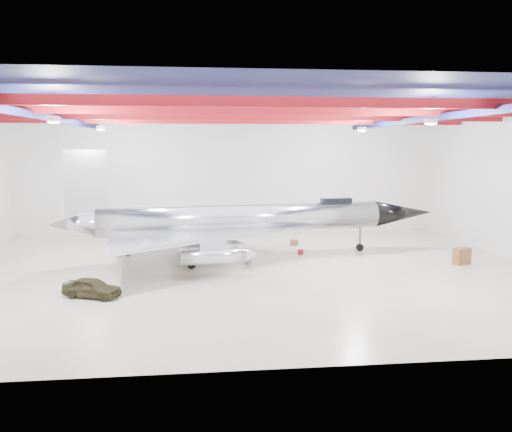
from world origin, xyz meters
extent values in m
plane|color=#C2B19A|center=(0.00, 0.00, 0.00)|extent=(40.00, 40.00, 0.00)
plane|color=silver|center=(0.00, 15.00, 5.50)|extent=(40.00, 0.00, 40.00)
plane|color=#0A0F38|center=(0.00, 0.00, 11.00)|extent=(40.00, 40.00, 0.00)
cube|color=maroon|center=(0.00, -9.00, 10.40)|extent=(39.50, 0.25, 0.50)
cube|color=maroon|center=(0.00, -3.00, 10.40)|extent=(39.50, 0.25, 0.50)
cube|color=maroon|center=(0.00, 3.00, 10.40)|extent=(39.50, 0.25, 0.50)
cube|color=maroon|center=(0.00, 9.00, 10.40)|extent=(39.50, 0.25, 0.50)
cube|color=#0C1548|center=(-12.00, 0.00, 10.10)|extent=(0.25, 29.50, 0.40)
cube|color=#0C1548|center=(12.00, 0.00, 10.10)|extent=(0.25, 29.50, 0.40)
cube|color=silver|center=(-10.00, -6.00, 9.70)|extent=(0.55, 0.55, 0.25)
cube|color=silver|center=(10.00, -6.00, 9.70)|extent=(0.55, 0.55, 0.25)
cube|color=silver|center=(-10.00, 6.00, 9.70)|extent=(0.55, 0.55, 0.25)
cube|color=silver|center=(10.00, 6.00, 9.70)|extent=(0.55, 0.55, 0.25)
cylinder|color=silver|center=(0.48, 4.23, 2.97)|extent=(21.28, 4.86, 2.12)
cone|color=black|center=(13.61, 5.96, 2.97)|extent=(5.53, 2.79, 2.12)
cone|color=silver|center=(-11.60, 2.64, 2.97)|extent=(3.43, 2.51, 2.12)
cube|color=silver|center=(-10.54, 2.78, 5.72)|extent=(2.96, 0.51, 4.77)
cube|color=black|center=(7.84, 5.20, 4.08)|extent=(2.42, 1.14, 0.53)
cylinder|color=silver|center=(-1.91, -1.96, 1.48)|extent=(4.12, 1.47, 0.95)
cylinder|color=silver|center=(-2.25, 0.67, 1.48)|extent=(4.12, 1.47, 0.95)
cylinder|color=silver|center=(-3.08, 6.97, 1.48)|extent=(4.12, 1.47, 0.95)
cylinder|color=silver|center=(-3.43, 9.59, 1.48)|extent=(4.12, 1.47, 0.95)
cylinder|color=#59595B|center=(9.94, 5.47, 0.95)|extent=(0.19, 0.19, 1.91)
cylinder|color=black|center=(9.94, 5.47, 0.30)|extent=(0.62, 0.31, 0.59)
cylinder|color=#59595B|center=(-3.37, 1.05, 0.95)|extent=(0.19, 0.19, 1.91)
cylinder|color=black|center=(-3.37, 1.05, 0.30)|extent=(0.62, 0.31, 0.59)
cylinder|color=#59595B|center=(-4.06, 6.30, 0.95)|extent=(0.19, 0.19, 1.91)
cylinder|color=black|center=(-4.06, 6.30, 0.30)|extent=(0.62, 0.31, 0.59)
imported|color=#322D19|center=(-8.73, -4.96, 0.56)|extent=(3.53, 2.40, 1.12)
cube|color=brown|center=(15.75, 0.34, 0.58)|extent=(1.40, 1.04, 1.16)
cube|color=olive|center=(-3.59, 2.69, 0.18)|extent=(0.59, 0.52, 0.36)
cube|color=#A81018|center=(-3.56, 9.11, 0.15)|extent=(0.48, 0.40, 0.30)
cylinder|color=#59595B|center=(0.62, 2.02, 0.22)|extent=(0.59, 0.59, 0.44)
cube|color=olive|center=(5.14, 8.42, 0.23)|extent=(0.69, 0.57, 0.47)
cube|color=#59595B|center=(-8.32, 5.78, 0.11)|extent=(0.35, 0.29, 0.23)
cylinder|color=#A81018|center=(4.97, 4.74, 0.19)|extent=(0.46, 0.46, 0.39)
camera|label=1|loc=(-2.50, -32.63, 8.34)|focal=35.00mm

